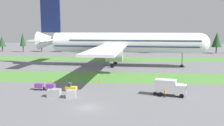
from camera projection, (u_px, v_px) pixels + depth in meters
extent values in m
plane|color=slate|center=(88.00, 108.00, 45.67)|extent=(400.00, 400.00, 0.00)
cube|color=#4C8438|center=(103.00, 77.00, 74.26)|extent=(320.00, 16.01, 0.01)
cube|color=#4C8438|center=(112.00, 59.00, 117.76)|extent=(320.00, 16.01, 0.01)
cylinder|color=white|center=(125.00, 43.00, 94.30)|extent=(55.85, 11.61, 7.57)
sphere|color=white|center=(200.00, 43.00, 90.58)|extent=(7.42, 7.42, 7.42)
cone|color=white|center=(50.00, 41.00, 98.31)|extent=(9.97, 7.86, 7.19)
cube|color=#141E4C|center=(125.00, 46.00, 94.49)|extent=(54.51, 11.66, 0.36)
cube|color=#283342|center=(134.00, 40.00, 93.72)|extent=(49.11, 11.19, 0.44)
cube|color=white|center=(122.00, 41.00, 116.82)|extent=(11.49, 37.73, 0.68)
cylinder|color=#A3A3A8|center=(124.00, 47.00, 111.52)|extent=(5.70, 4.55, 4.16)
cube|color=white|center=(108.00, 49.00, 72.91)|extent=(11.49, 37.73, 0.68)
cylinder|color=#A3A3A8|center=(114.00, 56.00, 78.56)|extent=(5.70, 4.55, 4.16)
cube|color=white|center=(59.00, 38.00, 107.00)|extent=(5.90, 13.85, 0.48)
cube|color=white|center=(42.00, 40.00, 89.28)|extent=(5.90, 13.85, 0.48)
cube|color=#141E4C|center=(50.00, 16.00, 96.87)|extent=(7.95, 1.39, 12.86)
cylinder|color=#A3A3A8|center=(182.00, 56.00, 92.09)|extent=(0.44, 0.44, 7.53)
cylinder|color=black|center=(182.00, 66.00, 92.62)|extent=(1.23, 0.51, 1.20)
cylinder|color=#A3A3A8|center=(115.00, 53.00, 100.02)|extent=(0.44, 0.44, 7.28)
cylinder|color=black|center=(115.00, 62.00, 100.53)|extent=(1.74, 0.72, 1.70)
cylinder|color=#A3A3A8|center=(112.00, 56.00, 91.11)|extent=(0.44, 0.44, 7.28)
cylinder|color=black|center=(112.00, 66.00, 91.62)|extent=(1.74, 0.72, 1.70)
cube|color=yellow|center=(71.00, 88.00, 57.79)|extent=(2.70, 1.52, 0.77)
cube|color=#283342|center=(70.00, 85.00, 57.73)|extent=(0.79, 1.15, 0.90)
cylinder|color=black|center=(76.00, 89.00, 58.25)|extent=(0.61, 0.25, 0.60)
cylinder|color=black|center=(74.00, 90.00, 57.18)|extent=(0.61, 0.25, 0.60)
cylinder|color=black|center=(68.00, 89.00, 58.52)|extent=(0.61, 0.25, 0.60)
cylinder|color=black|center=(67.00, 90.00, 57.44)|extent=(0.61, 0.25, 0.60)
cube|color=#A3A3A8|center=(51.00, 88.00, 58.58)|extent=(2.32, 1.68, 0.10)
cube|color=#70388E|center=(51.00, 86.00, 58.49)|extent=(2.04, 1.48, 1.10)
cylinder|color=black|center=(55.00, 89.00, 59.16)|extent=(0.41, 0.15, 0.40)
cylinder|color=black|center=(53.00, 90.00, 57.81)|extent=(0.41, 0.15, 0.40)
cylinder|color=black|center=(49.00, 88.00, 59.40)|extent=(0.41, 0.15, 0.40)
cylinder|color=black|center=(46.00, 90.00, 58.05)|extent=(0.41, 0.15, 0.40)
cube|color=#A3A3A8|center=(39.00, 88.00, 59.00)|extent=(2.32, 1.68, 0.10)
cube|color=#70388E|center=(39.00, 86.00, 58.91)|extent=(2.04, 1.48, 1.10)
cylinder|color=black|center=(44.00, 88.00, 59.58)|extent=(0.41, 0.15, 0.40)
cylinder|color=black|center=(41.00, 90.00, 58.23)|extent=(0.41, 0.15, 0.40)
cylinder|color=black|center=(37.00, 88.00, 59.82)|extent=(0.41, 0.15, 0.40)
cylinder|color=black|center=(35.00, 89.00, 58.47)|extent=(0.41, 0.15, 0.40)
cube|color=silver|center=(181.00, 90.00, 52.73)|extent=(2.74, 2.81, 2.20)
cube|color=#283342|center=(186.00, 88.00, 52.33)|extent=(0.63, 2.02, 0.97)
cube|color=silver|center=(165.00, 86.00, 53.74)|extent=(4.95, 3.43, 2.80)
cylinder|color=black|center=(182.00, 94.00, 53.75)|extent=(1.01, 0.55, 0.96)
cylinder|color=black|center=(182.00, 96.00, 51.88)|extent=(1.01, 0.55, 0.96)
cylinder|color=black|center=(162.00, 92.00, 55.21)|extent=(1.01, 0.55, 0.96)
cylinder|color=black|center=(160.00, 94.00, 53.34)|extent=(1.01, 0.55, 0.96)
cylinder|color=black|center=(157.00, 91.00, 55.58)|extent=(1.01, 0.55, 0.96)
cylinder|color=black|center=(155.00, 94.00, 53.71)|extent=(1.01, 0.55, 0.96)
cylinder|color=black|center=(165.00, 95.00, 52.56)|extent=(0.18, 0.18, 0.85)
cylinder|color=black|center=(165.00, 96.00, 52.35)|extent=(0.18, 0.18, 0.85)
cylinder|color=orange|center=(165.00, 92.00, 52.35)|extent=(0.36, 0.36, 0.62)
sphere|color=tan|center=(165.00, 90.00, 52.28)|extent=(0.24, 0.24, 0.24)
cylinder|color=orange|center=(165.00, 92.00, 52.58)|extent=(0.10, 0.10, 0.58)
cylinder|color=orange|center=(165.00, 92.00, 52.13)|extent=(0.10, 0.10, 0.58)
cube|color=#A3A3A8|center=(56.00, 93.00, 52.88)|extent=(2.02, 1.63, 1.72)
cube|color=#A3A3A8|center=(52.00, 93.00, 52.93)|extent=(2.04, 1.65, 1.54)
cube|color=#A3A3A8|center=(71.00, 94.00, 52.07)|extent=(2.19, 1.84, 1.68)
cube|color=#A3A3A8|center=(71.00, 94.00, 52.51)|extent=(2.06, 1.68, 1.57)
cone|color=orange|center=(97.00, 79.00, 69.46)|extent=(0.44, 0.44, 0.69)
cone|color=orange|center=(100.00, 82.00, 66.54)|extent=(0.44, 0.44, 0.62)
cone|color=orange|center=(52.00, 80.00, 68.26)|extent=(0.44, 0.44, 0.58)
cone|color=orange|center=(171.00, 82.00, 66.64)|extent=(0.44, 0.44, 0.56)
cylinder|color=#4C3823|center=(3.00, 49.00, 157.19)|extent=(0.70, 0.70, 3.09)
cone|color=#1E4223|center=(2.00, 41.00, 156.50)|extent=(4.61, 4.61, 6.70)
cylinder|color=#4C3823|center=(23.00, 49.00, 152.50)|extent=(0.70, 0.70, 3.69)
cone|color=#1E4223|center=(23.00, 39.00, 151.65)|extent=(3.73, 3.73, 8.47)
cylinder|color=#4C3823|center=(42.00, 49.00, 155.40)|extent=(0.70, 0.70, 3.89)
cone|color=#1E4223|center=(41.00, 41.00, 154.69)|extent=(5.90, 5.90, 6.12)
cylinder|color=#4C3823|center=(61.00, 49.00, 153.88)|extent=(0.70, 0.70, 3.27)
cone|color=#1E4223|center=(61.00, 41.00, 153.16)|extent=(6.02, 6.02, 6.97)
cylinder|color=#4C3823|center=(84.00, 50.00, 149.58)|extent=(0.70, 0.70, 3.02)
cone|color=#1E4223|center=(84.00, 40.00, 148.75)|extent=(4.46, 4.46, 8.76)
cylinder|color=#4C3823|center=(104.00, 50.00, 150.60)|extent=(0.70, 0.70, 2.56)
cone|color=#1E4223|center=(104.00, 43.00, 149.99)|extent=(6.31, 6.31, 6.09)
cylinder|color=#4C3823|center=(126.00, 49.00, 153.19)|extent=(0.70, 0.70, 3.43)
cone|color=#1E4223|center=(126.00, 41.00, 152.50)|extent=(4.82, 4.82, 6.27)
cylinder|color=#4C3823|center=(149.00, 50.00, 146.88)|extent=(0.70, 0.70, 3.29)
cone|color=#1E4223|center=(149.00, 41.00, 146.08)|extent=(5.98, 5.98, 8.13)
cylinder|color=#4C3823|center=(170.00, 49.00, 151.77)|extent=(0.70, 0.70, 3.59)
cone|color=#1E4223|center=(170.00, 39.00, 150.92)|extent=(4.81, 4.81, 8.55)
cylinder|color=#4C3823|center=(190.00, 50.00, 148.73)|extent=(0.70, 0.70, 3.01)
cone|color=#1E4223|center=(191.00, 44.00, 148.17)|extent=(5.36, 5.36, 5.00)
cylinder|color=#4C3823|center=(216.00, 50.00, 144.53)|extent=(0.70, 0.70, 3.79)
cone|color=#1E4223|center=(217.00, 40.00, 143.66)|extent=(5.93, 5.93, 8.58)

